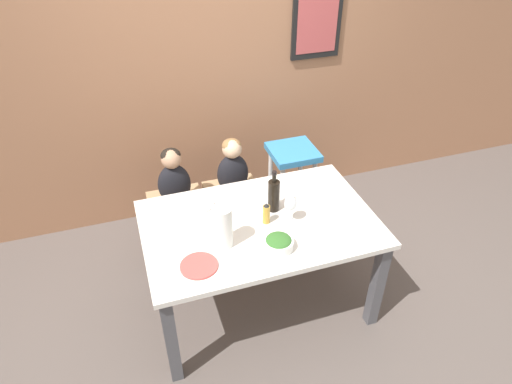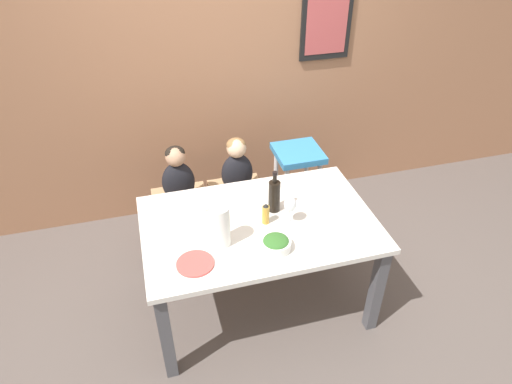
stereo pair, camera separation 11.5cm
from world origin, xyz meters
The scene contains 15 objects.
ground_plane centered at (0.00, 0.00, 0.00)m, with size 14.00×14.00×0.00m, color #564C47.
wall_back centered at (0.00, 1.27, 1.35)m, with size 10.00×0.09×2.70m.
dining_table centered at (0.00, 0.00, 0.63)m, with size 1.44×0.92×0.73m.
chair_far_left centered at (-0.41, 0.72, 0.39)m, with size 0.42×0.41×0.46m.
chair_far_center centered at (0.03, 0.72, 0.39)m, with size 0.42×0.41×0.46m.
chair_right_highchair centered at (0.52, 0.72, 0.59)m, with size 0.35×0.35×0.75m.
person_child_left centered at (-0.41, 0.72, 0.69)m, with size 0.24×0.15×0.46m.
person_child_center centered at (0.03, 0.72, 0.69)m, with size 0.24×0.15×0.46m.
wine_bottle centered at (0.12, 0.09, 0.84)m, with size 0.07×0.07×0.29m.
paper_towel_roll centered at (-0.26, -0.13, 0.86)m, with size 0.11×0.11×0.27m.
wine_glass_near centered at (0.18, -0.05, 0.86)m, with size 0.08×0.08×0.19m.
salad_bowl_large centered at (0.03, -0.26, 0.77)m, with size 0.18×0.18×0.08m.
dinner_plate_front_left centered at (-0.44, -0.26, 0.73)m, with size 0.21×0.21×0.01m.
dinner_plate_back_left centered at (-0.33, 0.29, 0.73)m, with size 0.21×0.21×0.01m.
condiment_bottle_hot_sauce centered at (0.04, -0.02, 0.80)m, with size 0.05×0.05×0.15m.
Camera 1 is at (-0.71, -2.07, 2.53)m, focal length 32.00 mm.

